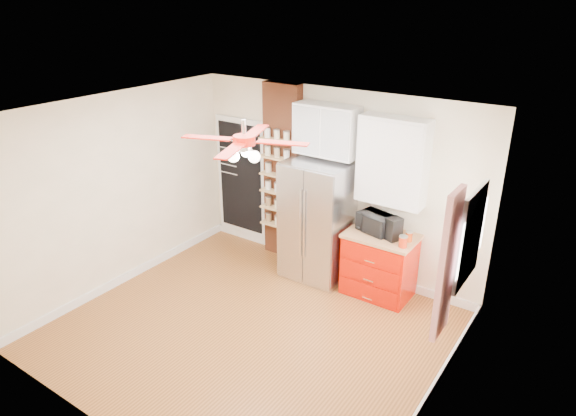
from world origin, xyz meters
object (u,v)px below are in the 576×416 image
Objects in this scene: fridge at (317,221)px; red_cabinet at (379,264)px; toaster_oven at (376,223)px; pantry_jar_oats at (268,168)px; canister_left at (403,242)px; ceiling_fan at (244,141)px; coffee_maker at (394,229)px.

red_cabinet is (0.97, 0.05, -0.42)m from fridge.
fridge is at bearing -159.83° from toaster_oven.
fridge is 12.49× the size of pantry_jar_oats.
pantry_jar_oats reaches higher than canister_left.
ceiling_fan reaches higher than pantry_jar_oats.
red_cabinet is at bearing -3.42° from pantry_jar_oats.
pantry_jar_oats is (-2.13, 0.17, 0.39)m from coffee_maker.
canister_left is at bearing -25.41° from red_cabinet.
coffee_maker reaches higher than canister_left.
canister_left is (0.18, -0.12, -0.08)m from coffee_maker.
fridge reaches higher than toaster_oven.
ceiling_fan is 9.99× the size of pantry_jar_oats.
pantry_jar_oats is at bearing -160.37° from coffee_maker.
coffee_maker is at bearing -3.23° from toaster_oven.
red_cabinet is 3.09× the size of coffee_maker.
toaster_oven is at bearing 160.02° from red_cabinet.
ceiling_fan is 3.01× the size of toaster_oven.
fridge is 12.61× the size of canister_left.
red_cabinet is at bearing 154.59° from canister_left.
canister_left is (0.49, -0.22, -0.06)m from toaster_oven.
fridge is 1.86× the size of red_cabinet.
red_cabinet is at bearing -6.01° from toaster_oven.
pantry_jar_oats is (-1.95, 0.12, 0.99)m from red_cabinet.
toaster_oven is at bearing 65.01° from ceiling_fan.
toaster_oven is at bearing 6.19° from fridge.
pantry_jar_oats is (-1.83, 0.07, 0.41)m from toaster_oven.
ceiling_fan reaches higher than fridge.
fridge reaches higher than red_cabinet.
coffee_maker is at bearing 55.84° from ceiling_fan.
ceiling_fan is at bearing -60.28° from pantry_jar_oats.
ceiling_fan reaches higher than red_cabinet.
fridge is 1.14m from pantry_jar_oats.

